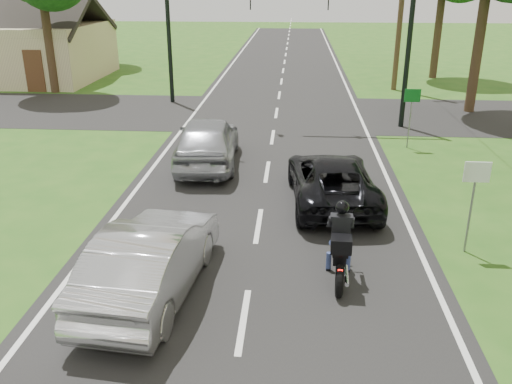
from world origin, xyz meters
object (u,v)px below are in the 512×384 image
Objects in this scene: silver_suv at (207,141)px; traffic_signal at (362,22)px; dark_suv at (332,180)px; sign_white at (475,185)px; motorcycle_rider at (340,249)px; silver_sedan at (151,259)px; sign_green at (412,104)px.

traffic_signal is (5.31, 5.39, 3.32)m from silver_suv.
sign_white reaches higher than dark_suv.
motorcycle_rider is 3.71m from silver_sedan.
sign_white reaches higher than silver_suv.
sign_white is (6.53, 2.17, 0.85)m from silver_sedan.
silver_suv is at bearing 121.26° from motorcycle_rider.
motorcycle_rider is 3.35m from sign_white.
traffic_signal is 3.00× the size of sign_green.
traffic_signal reaches higher than dark_suv.
sign_white is 8.00m from sign_green.
silver_suv reaches higher than dark_suv.
motorcycle_rider is at bearing 114.98° from silver_suv.
silver_suv is at bearing -160.93° from sign_green.
motorcycle_rider is 0.43× the size of dark_suv.
traffic_signal is at bearing -137.83° from silver_suv.
sign_green reaches higher than silver_suv.
silver_suv reaches higher than silver_sedan.
sign_white is at bearing -91.43° from sign_green.
sign_green is (3.11, 9.38, 0.93)m from motorcycle_rider.
silver_suv is at bearing -83.14° from silver_sedan.
sign_white reaches higher than silver_sedan.
dark_suv is at bearing -119.68° from sign_green.
traffic_signal is at bearing -105.59° from silver_sedan.
dark_suv is 6.10m from silver_sedan.
sign_green is at bearing -124.08° from dark_suv.
silver_sedan is 0.70× the size of traffic_signal.
silver_suv is (-0.15, 7.80, 0.07)m from silver_sedan.
motorcycle_rider reaches higher than silver_suv.
sign_green is at bearing 88.57° from sign_white.
traffic_signal is at bearing 117.38° from sign_green.
silver_sedan is at bearing -123.47° from sign_green.
sign_white is at bearing 132.24° from dark_suv.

